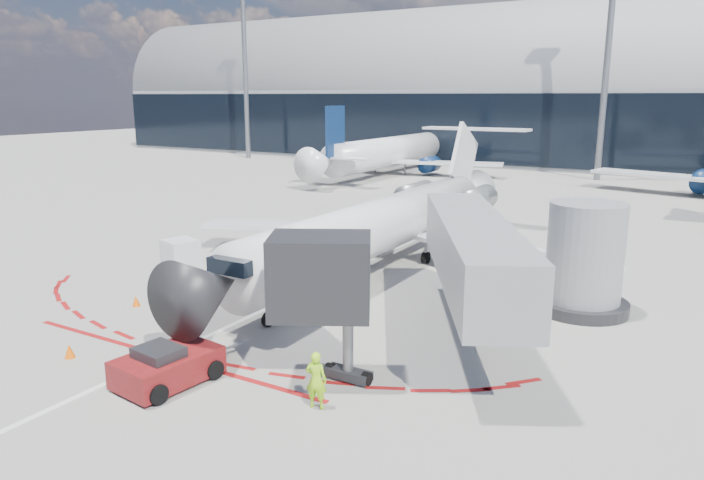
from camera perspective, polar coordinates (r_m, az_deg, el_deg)
The scene contains 14 objects.
ground at distance 32.47m, azimuth -1.77°, elevation -3.50°, with size 260.00×260.00×0.00m, color slate.
apron_centerline at distance 34.12m, azimuth 0.01°, elevation -2.67°, with size 0.25×40.00×0.01m, color silver.
apron_stop_bar at distance 24.08m, azimuth -16.66°, elevation -10.07°, with size 14.00×0.25×0.01m, color maroon.
terminal_building at distance 92.84m, azimuth 20.43°, elevation 11.77°, with size 150.00×24.15×24.00m.
jet_bridge at distance 25.10m, azimuth 13.69°, elevation -1.70°, with size 10.03×15.20×4.90m.
light_mast_west at distance 96.60m, azimuth -9.67°, elevation 14.76°, with size 0.70×0.70×25.00m, color slate.
light_mast_centre at distance 75.34m, azimuth 22.16°, elevation 14.57°, with size 0.70×0.70×25.00m, color slate.
regional_jet at distance 34.37m, azimuth 3.45°, elevation 1.72°, with size 24.36×30.04×7.52m.
pushback_tug at distance 21.75m, azimuth -16.45°, elevation -10.93°, with size 2.54×5.24×1.34m.
ramp_worker at distance 19.27m, azimuth -3.28°, elevation -12.59°, with size 0.66×0.43×1.80m, color #A3EB18.
uld_container at distance 33.89m, azimuth -15.30°, elevation -1.59°, with size 2.48×2.28×1.93m.
safety_cone_left at distance 29.80m, azimuth -19.04°, elevation -5.27°, with size 0.35×0.35×0.48m, color #FB5E05.
safety_cone_right at distance 25.03m, azimuth -24.30°, elevation -9.18°, with size 0.37×0.37×0.52m, color #FB5E05.
bg_airliner_0 at distance 77.21m, azimuth 3.84°, elevation 9.93°, with size 31.73×33.60×10.27m, color silver, non-canonical shape.
Camera 1 is at (16.55, -26.38, 9.21)m, focal length 32.00 mm.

